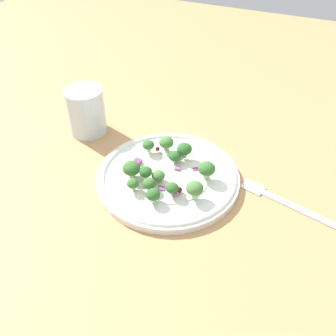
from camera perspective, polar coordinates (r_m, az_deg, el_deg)
ground_plane at (r=66.24cm, az=-1.97°, el=-1.55°), size 180.00×180.00×2.00cm
plate at (r=63.79cm, az=0.00°, el=-1.25°), size 24.02×24.02×1.70cm
dressing_pool at (r=63.50cm, az=0.00°, el=-0.96°), size 13.93×13.93×0.20cm
broccoli_floret_0 at (r=57.82cm, az=-2.27°, el=-4.06°), size 2.21×2.21×2.23cm
broccoli_floret_1 at (r=59.91cm, az=-5.32°, el=-2.37°), size 1.92×1.92×1.95cm
broccoli_floret_2 at (r=61.31cm, az=-1.47°, el=-1.18°), size 2.18×2.18×2.21cm
broccoli_floret_3 at (r=58.13cm, az=4.04°, el=-3.10°), size 2.72×2.72×2.75cm
broccoli_floret_4 at (r=61.16cm, az=-3.34°, el=-0.63°), size 2.14×2.14×2.17cm
broccoli_floret_5 at (r=66.95cm, az=-2.97°, el=3.45°), size 2.11×2.11×2.14cm
broccoli_floret_6 at (r=59.66cm, az=-2.87°, el=-2.37°), size 2.14×2.14×2.16cm
broccoli_floret_7 at (r=65.16cm, az=2.49°, el=2.83°), size 2.60×2.60×2.63cm
broccoli_floret_8 at (r=61.62cm, az=5.83°, el=-0.14°), size 2.84×2.84×2.88cm
broccoli_floret_9 at (r=61.92cm, az=-5.52°, el=-0.09°), size 2.94×2.94×2.98cm
broccoli_floret_10 at (r=65.01cm, az=1.06°, el=1.77°), size 2.25×2.25×2.27cm
broccoli_floret_11 at (r=67.03cm, az=-0.17°, el=3.81°), size 2.60×2.60×2.63cm
broccoli_floret_12 at (r=58.75cm, az=0.65°, el=-3.05°), size 2.04×2.04×2.06cm
cranberry_0 at (r=60.79cm, az=0.19°, el=-2.77°), size 0.77×0.77×0.77cm
cranberry_1 at (r=59.72cm, az=1.69°, el=-3.30°), size 0.99×0.99×0.99cm
cranberry_2 at (r=67.62cm, az=-1.58°, el=2.89°), size 0.78×0.78×0.78cm
cranberry_3 at (r=64.35cm, az=5.26°, el=0.13°), size 0.88×0.88×0.88cm
onion_bit_0 at (r=64.51cm, az=4.25°, el=-0.24°), size 1.46×1.55×0.32cm
onion_bit_1 at (r=59.48cm, az=0.99°, el=-3.81°), size 1.24×1.20×0.55cm
onion_bit_2 at (r=60.71cm, az=-1.01°, el=-3.07°), size 1.13×1.19×0.31cm
onion_bit_3 at (r=65.23cm, az=-4.74°, el=0.77°), size 1.25×1.40×0.52cm
onion_bit_4 at (r=64.20cm, az=1.45°, el=-0.05°), size 0.93×1.09×0.39cm
fork at (r=63.01cm, az=17.69°, el=-5.12°), size 6.40×18.46×0.50cm
water_glass at (r=74.97cm, az=-12.22°, el=8.35°), size 7.24×7.24×9.02cm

